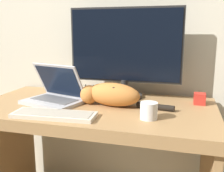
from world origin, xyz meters
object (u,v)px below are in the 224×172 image
object	(u,v)px
laptop	(55,95)
coffee_mug	(149,111)
external_keyboard	(54,115)
monitor	(125,51)
cat	(110,94)

from	to	relation	value
laptop	coffee_mug	distance (m)	0.59
coffee_mug	external_keyboard	bearing A→B (deg)	-168.30
laptop	coffee_mug	size ratio (longest dim) A/B	4.53
monitor	laptop	size ratio (longest dim) A/B	1.84
external_keyboard	coffee_mug	world-z (taller)	coffee_mug
laptop	cat	size ratio (longest dim) A/B	0.71
monitor	external_keyboard	world-z (taller)	monitor
laptop	coffee_mug	world-z (taller)	laptop
monitor	cat	distance (m)	0.31
external_keyboard	coffee_mug	xyz separation A→B (m)	(0.45, 0.09, 0.03)
external_keyboard	coffee_mug	bearing A→B (deg)	7.69
laptop	coffee_mug	xyz separation A→B (m)	(0.57, -0.14, -0.01)
laptop	cat	world-z (taller)	laptop
external_keyboard	cat	world-z (taller)	cat
laptop	external_keyboard	bearing A→B (deg)	-47.36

